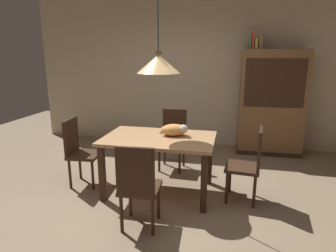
# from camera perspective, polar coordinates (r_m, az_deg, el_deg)

# --- Properties ---
(ground) EXTENTS (10.00, 10.00, 0.00)m
(ground) POSITION_cam_1_polar(r_m,az_deg,el_deg) (3.64, -1.26, -15.36)
(ground) COLOR #847056
(back_wall) EXTENTS (6.40, 0.10, 2.90)m
(back_wall) POSITION_cam_1_polar(r_m,az_deg,el_deg) (5.78, 5.01, 10.68)
(back_wall) COLOR beige
(back_wall) RESTS_ON ground
(dining_table) EXTENTS (1.40, 0.90, 0.75)m
(dining_table) POSITION_cam_1_polar(r_m,az_deg,el_deg) (3.74, -1.75, -3.66)
(dining_table) COLOR tan
(dining_table) RESTS_ON ground
(chair_left_side) EXTENTS (0.43, 0.43, 0.93)m
(chair_left_side) POSITION_cam_1_polar(r_m,az_deg,el_deg) (4.18, -16.95, -4.31)
(chair_left_side) COLOR #382316
(chair_left_side) RESTS_ON ground
(chair_far_back) EXTENTS (0.41, 0.41, 0.93)m
(chair_far_back) POSITION_cam_1_polar(r_m,az_deg,el_deg) (4.60, 0.98, -2.04)
(chair_far_back) COLOR #382316
(chair_far_back) RESTS_ON ground
(chair_right_side) EXTENTS (0.44, 0.44, 0.93)m
(chair_right_side) POSITION_cam_1_polar(r_m,az_deg,el_deg) (3.68, 15.65, -6.77)
(chair_right_side) COLOR #382316
(chair_right_side) RESTS_ON ground
(chair_near_front) EXTENTS (0.43, 0.43, 0.93)m
(chair_near_front) POSITION_cam_1_polar(r_m,az_deg,el_deg) (3.00, -5.84, -11.16)
(chair_near_front) COLOR #382316
(chair_near_front) RESTS_ON ground
(cat_sleeping) EXTENTS (0.40, 0.28, 0.16)m
(cat_sleeping) POSITION_cam_1_polar(r_m,az_deg,el_deg) (3.75, 1.33, -0.75)
(cat_sleeping) COLOR #E59951
(cat_sleeping) RESTS_ON dining_table
(pendant_lamp) EXTENTS (0.52, 0.52, 1.30)m
(pendant_lamp) POSITION_cam_1_polar(r_m,az_deg,el_deg) (3.56, -1.88, 12.07)
(pendant_lamp) COLOR #E5B775
(hutch_bookcase) EXTENTS (1.12, 0.45, 1.85)m
(hutch_bookcase) POSITION_cam_1_polar(r_m,az_deg,el_deg) (5.51, 19.47, 3.89)
(hutch_bookcase) COLOR brown
(hutch_bookcase) RESTS_ON ground
(book_green_slim) EXTENTS (0.03, 0.20, 0.26)m
(book_green_slim) POSITION_cam_1_polar(r_m,az_deg,el_deg) (5.40, 15.68, 15.62)
(book_green_slim) COLOR #427A4C
(book_green_slim) RESTS_ON hutch_bookcase
(book_red_tall) EXTENTS (0.04, 0.22, 0.28)m
(book_red_tall) POSITION_cam_1_polar(r_m,az_deg,el_deg) (5.41, 16.22, 15.69)
(book_red_tall) COLOR #B73833
(book_red_tall) RESTS_ON hutch_bookcase
(book_yellow_short) EXTENTS (0.04, 0.20, 0.18)m
(book_yellow_short) POSITION_cam_1_polar(r_m,az_deg,el_deg) (5.41, 16.81, 15.12)
(book_yellow_short) COLOR gold
(book_yellow_short) RESTS_ON hutch_bookcase
(book_brown_thick) EXTENTS (0.06, 0.24, 0.22)m
(book_brown_thick) POSITION_cam_1_polar(r_m,az_deg,el_deg) (5.41, 17.58, 15.28)
(book_brown_thick) COLOR brown
(book_brown_thick) RESTS_ON hutch_bookcase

